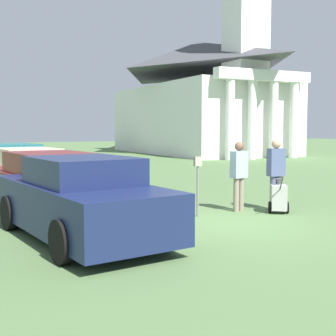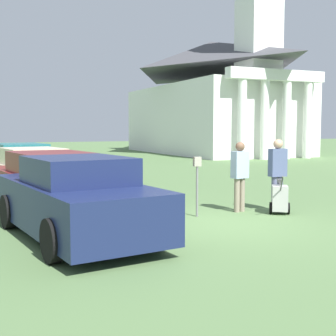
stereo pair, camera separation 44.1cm
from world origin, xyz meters
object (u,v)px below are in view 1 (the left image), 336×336
(parked_car_maroon, at_px, (47,184))
(person_supervisor, at_px, (276,170))
(parked_car_navy, at_px, (80,200))
(parking_meter, at_px, (198,175))
(equipment_cart, at_px, (279,197))
(person_worker, at_px, (239,172))
(church, at_px, (201,92))
(parked_car_cream, at_px, (26,173))
(parked_car_teal, at_px, (11,165))

(parked_car_maroon, relative_size, person_supervisor, 2.96)
(parked_car_navy, bearing_deg, parking_meter, 9.03)
(parked_car_navy, distance_m, equipment_cart, 5.03)
(person_supervisor, bearing_deg, person_worker, -14.44)
(church, bearing_deg, parked_car_cream, -132.25)
(parked_car_navy, distance_m, person_supervisor, 5.25)
(parked_car_navy, xyz_separation_m, equipment_cart, (5.00, 0.40, -0.33))
(parked_car_maroon, xyz_separation_m, person_supervisor, (5.19, -2.17, 0.33))
(parked_car_cream, distance_m, person_supervisor, 7.44)
(parked_car_navy, xyz_separation_m, church, (16.92, 24.71, 4.27))
(parked_car_teal, xyz_separation_m, person_worker, (4.29, -8.29, 0.27))
(parking_meter, bearing_deg, parked_car_cream, 120.48)
(church, bearing_deg, parked_car_navy, -124.40)
(parking_meter, relative_size, equipment_cart, 1.40)
(parked_car_navy, distance_m, parked_car_cream, 6.08)
(parked_car_cream, bearing_deg, parked_car_navy, -97.71)
(parking_meter, height_order, church, church)
(parked_car_navy, height_order, person_worker, person_worker)
(person_worker, bearing_deg, equipment_cart, 126.42)
(parked_car_maroon, bearing_deg, person_supervisor, -30.43)
(parked_car_maroon, bearing_deg, parked_car_cream, 82.29)
(parked_car_maroon, distance_m, church, 27.91)
(parked_car_maroon, relative_size, person_worker, 3.07)
(parking_meter, xyz_separation_m, person_worker, (1.25, 0.14, 0.01))
(parked_car_maroon, xyz_separation_m, parking_meter, (3.04, -2.01, 0.27))
(person_supervisor, distance_m, church, 26.96)
(person_worker, xyz_separation_m, church, (12.63, 23.65, 4.01))
(person_worker, bearing_deg, parking_meter, -4.76)
(person_worker, bearing_deg, person_supervisor, 150.38)
(church, bearing_deg, parked_car_teal, -137.75)
(parked_car_maroon, height_order, parked_car_teal, parked_car_teal)
(person_worker, distance_m, person_supervisor, 0.95)
(parked_car_teal, relative_size, church, 0.26)
(parking_meter, relative_size, person_worker, 0.81)
(equipment_cart, bearing_deg, parked_car_teal, 152.34)
(parked_car_cream, relative_size, church, 0.25)
(parked_car_cream, height_order, church, church)
(person_supervisor, relative_size, church, 0.09)
(parked_car_navy, height_order, parked_car_cream, parked_car_navy)
(parked_car_teal, relative_size, equipment_cart, 5.44)
(parked_car_cream, height_order, parked_car_teal, parked_car_teal)
(parked_car_cream, distance_m, equipment_cart, 7.57)
(parking_meter, bearing_deg, parked_car_navy, -163.26)
(parked_car_cream, xyz_separation_m, person_worker, (4.29, -5.02, 0.29))
(parked_car_teal, bearing_deg, person_worker, -70.36)
(parked_car_maroon, distance_m, equipment_cart, 5.61)
(parked_car_teal, xyz_separation_m, equipment_cart, (5.00, -8.94, -0.32))
(parked_car_teal, xyz_separation_m, church, (16.92, 15.37, 4.28))
(parked_car_navy, distance_m, person_worker, 4.42)
(person_worker, bearing_deg, church, -129.30)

